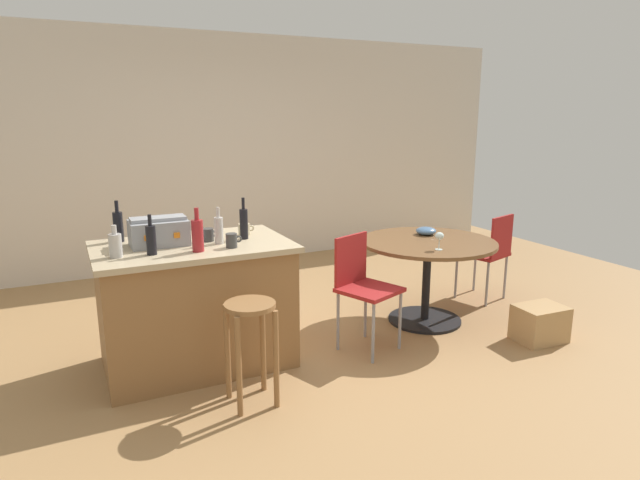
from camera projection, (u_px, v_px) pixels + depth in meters
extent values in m
plane|color=#A37A4C|center=(311.00, 352.00, 4.16)|extent=(8.80, 8.80, 0.00)
cube|color=beige|center=(209.00, 152.00, 6.34)|extent=(8.00, 0.10, 2.70)
cube|color=olive|center=(196.00, 307.00, 3.89)|extent=(1.28, 0.80, 0.86)
cube|color=tan|center=(193.00, 247.00, 3.78)|extent=(1.34, 0.86, 0.04)
cylinder|color=olive|center=(263.00, 345.00, 3.52)|extent=(0.04, 0.04, 0.64)
cylinder|color=olive|center=(227.00, 352.00, 3.42)|extent=(0.04, 0.04, 0.64)
cylinder|color=olive|center=(239.00, 367.00, 3.21)|extent=(0.04, 0.04, 0.64)
cylinder|color=olive|center=(276.00, 360.00, 3.31)|extent=(0.04, 0.04, 0.64)
cylinder|color=olive|center=(250.00, 305.00, 3.29)|extent=(0.32, 0.32, 0.03)
cylinder|color=black|center=(424.00, 319.00, 4.78)|extent=(0.64, 0.64, 0.02)
cylinder|color=black|center=(426.00, 283.00, 4.70)|extent=(0.07, 0.07, 0.70)
cylinder|color=brown|center=(428.00, 242.00, 4.62)|extent=(1.16, 1.16, 0.03)
cube|color=maroon|center=(482.00, 254.00, 5.28)|extent=(0.50, 0.50, 0.03)
cube|color=maroon|center=(502.00, 237.00, 5.10)|extent=(0.35, 0.13, 0.40)
cylinder|color=gray|center=(487.00, 284.00, 5.10)|extent=(0.02, 0.02, 0.44)
cylinder|color=gray|center=(505.00, 277.00, 5.32)|extent=(0.02, 0.02, 0.44)
cylinder|color=gray|center=(475.00, 270.00, 5.56)|extent=(0.02, 0.02, 0.44)
cylinder|color=gray|center=(456.00, 276.00, 5.34)|extent=(0.02, 0.02, 0.44)
cube|color=maroon|center=(370.00, 290.00, 4.10)|extent=(0.52, 0.52, 0.03)
cube|color=maroon|center=(351.00, 260.00, 4.18)|extent=(0.34, 0.15, 0.40)
cylinder|color=gray|center=(365.00, 310.00, 4.39)|extent=(0.02, 0.02, 0.47)
cylinder|color=gray|center=(338.00, 321.00, 4.15)|extent=(0.02, 0.02, 0.47)
cylinder|color=gray|center=(373.00, 333.00, 3.92)|extent=(0.02, 0.02, 0.47)
cylinder|color=gray|center=(400.00, 320.00, 4.16)|extent=(0.02, 0.02, 0.47)
cube|color=gray|center=(159.00, 233.00, 3.73)|extent=(0.39, 0.26, 0.17)
cube|color=gray|center=(158.00, 219.00, 3.71)|extent=(0.37, 0.15, 0.02)
cube|color=orange|center=(147.00, 238.00, 3.57)|extent=(0.04, 0.01, 0.04)
cube|color=orange|center=(177.00, 235.00, 3.65)|extent=(0.04, 0.01, 0.04)
cylinder|color=black|center=(118.00, 227.00, 3.83)|extent=(0.07, 0.07, 0.21)
cylinder|color=black|center=(117.00, 206.00, 3.79)|extent=(0.03, 0.03, 0.08)
cylinder|color=#B7B2AD|center=(115.00, 246.00, 3.41)|extent=(0.08, 0.08, 0.15)
cylinder|color=#B7B2AD|center=(114.00, 230.00, 3.39)|extent=(0.03, 0.03, 0.06)
cylinder|color=#B7B2AD|center=(219.00, 231.00, 3.77)|extent=(0.06, 0.06, 0.19)
cylinder|color=#B7B2AD|center=(218.00, 212.00, 3.74)|extent=(0.02, 0.02, 0.07)
cylinder|color=maroon|center=(198.00, 236.00, 3.55)|extent=(0.08, 0.08, 0.21)
cylinder|color=maroon|center=(196.00, 214.00, 3.52)|extent=(0.03, 0.03, 0.08)
cylinder|color=black|center=(151.00, 240.00, 3.47)|extent=(0.06, 0.06, 0.19)
cylinder|color=black|center=(150.00, 220.00, 3.44)|extent=(0.02, 0.02, 0.07)
cylinder|color=black|center=(244.00, 224.00, 3.91)|extent=(0.06, 0.06, 0.22)
cylinder|color=black|center=(243.00, 203.00, 3.88)|extent=(0.02, 0.02, 0.08)
cylinder|color=#383838|center=(231.00, 241.00, 3.67)|extent=(0.08, 0.08, 0.10)
torus|color=#383838|center=(239.00, 239.00, 3.69)|extent=(0.05, 0.01, 0.05)
cylinder|color=#383838|center=(208.00, 235.00, 3.85)|extent=(0.08, 0.08, 0.09)
torus|color=#383838|center=(215.00, 234.00, 3.87)|extent=(0.05, 0.01, 0.05)
cylinder|color=tan|center=(244.00, 229.00, 4.04)|extent=(0.09, 0.09, 0.09)
torus|color=tan|center=(251.00, 228.00, 4.06)|extent=(0.05, 0.01, 0.05)
cylinder|color=silver|center=(439.00, 249.00, 4.30)|extent=(0.06, 0.06, 0.00)
cylinder|color=silver|center=(439.00, 244.00, 4.29)|extent=(0.01, 0.01, 0.08)
ellipsoid|color=silver|center=(439.00, 236.00, 4.28)|extent=(0.07, 0.07, 0.06)
ellipsoid|color=#4C7099|center=(426.00, 231.00, 4.83)|extent=(0.18, 0.18, 0.07)
cube|color=tan|center=(540.00, 323.00, 4.34)|extent=(0.40, 0.31, 0.29)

